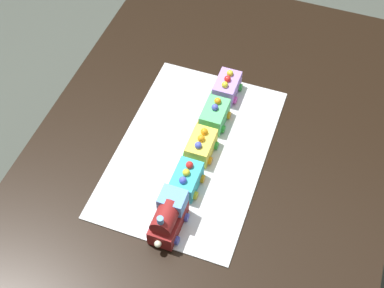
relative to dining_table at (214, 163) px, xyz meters
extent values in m
plane|color=#474C44|center=(0.00, 0.00, -0.63)|extent=(8.00, 8.00, 0.00)
cube|color=black|center=(0.00, 0.00, 0.09)|extent=(1.40, 1.00, 0.03)
cube|color=black|center=(0.64, -0.44, -0.28)|extent=(0.07, 0.07, 0.71)
cube|color=black|center=(0.64, 0.44, -0.28)|extent=(0.07, 0.07, 0.71)
cube|color=silver|center=(-0.06, 0.05, 0.11)|extent=(0.60, 0.40, 0.00)
cube|color=maroon|center=(-0.30, 0.03, 0.14)|extent=(0.12, 0.06, 0.05)
cylinder|color=maroon|center=(-0.32, 0.03, 0.18)|extent=(0.07, 0.05, 0.05)
cube|color=#669EEA|center=(-0.27, 0.03, 0.18)|extent=(0.06, 0.06, 0.04)
cylinder|color=#669EEA|center=(-0.34, 0.03, 0.21)|extent=(0.02, 0.02, 0.03)
sphere|color=#F4EFCC|center=(-0.37, 0.03, 0.14)|extent=(0.02, 0.02, 0.02)
cylinder|color=#4C59D8|center=(-0.34, -0.01, 0.12)|extent=(0.02, 0.01, 0.02)
cylinder|color=#4C59D8|center=(-0.27, -0.01, 0.12)|extent=(0.02, 0.01, 0.02)
cylinder|color=#D84CB2|center=(-0.34, 0.06, 0.12)|extent=(0.02, 0.01, 0.02)
cylinder|color=#D84CB2|center=(-0.27, 0.06, 0.12)|extent=(0.02, 0.01, 0.02)
cube|color=#38B7C6|center=(-0.17, 0.03, 0.14)|extent=(0.10, 0.06, 0.06)
cylinder|color=yellow|center=(-0.20, -0.01, 0.12)|extent=(0.02, 0.01, 0.02)
cylinder|color=orange|center=(-0.14, -0.01, 0.12)|extent=(0.02, 0.01, 0.02)
cylinder|color=red|center=(-0.20, 0.06, 0.12)|extent=(0.02, 0.01, 0.02)
cylinder|color=#4C59D8|center=(-0.14, 0.06, 0.12)|extent=(0.02, 0.01, 0.02)
sphere|color=red|center=(-0.15, 0.03, 0.17)|extent=(0.02, 0.02, 0.02)
sphere|color=#4C59D8|center=(-0.20, 0.03, 0.17)|extent=(0.02, 0.02, 0.02)
sphere|color=yellow|center=(-0.17, 0.03, 0.17)|extent=(0.02, 0.02, 0.02)
cube|color=#F4E04C|center=(-0.05, 0.03, 0.14)|extent=(0.10, 0.06, 0.06)
cylinder|color=orange|center=(-0.08, -0.01, 0.12)|extent=(0.02, 0.01, 0.02)
cylinder|color=green|center=(-0.02, -0.01, 0.12)|extent=(0.02, 0.01, 0.02)
cylinder|color=green|center=(-0.08, 0.06, 0.12)|extent=(0.02, 0.01, 0.02)
cylinder|color=yellow|center=(-0.02, 0.06, 0.12)|extent=(0.02, 0.01, 0.02)
sphere|color=orange|center=(-0.03, 0.03, 0.17)|extent=(0.02, 0.02, 0.02)
sphere|color=orange|center=(-0.05, 0.03, 0.17)|extent=(0.02, 0.02, 0.02)
sphere|color=#4C59D8|center=(-0.08, 0.03, 0.17)|extent=(0.02, 0.02, 0.02)
cube|color=#59CC7A|center=(0.07, 0.03, 0.14)|extent=(0.10, 0.06, 0.06)
cylinder|color=green|center=(0.04, -0.01, 0.12)|extent=(0.02, 0.01, 0.02)
cylinder|color=orange|center=(0.09, -0.01, 0.12)|extent=(0.02, 0.01, 0.02)
cylinder|color=orange|center=(0.04, 0.06, 0.12)|extent=(0.02, 0.01, 0.02)
cylinder|color=yellow|center=(0.09, 0.06, 0.12)|extent=(0.02, 0.01, 0.02)
sphere|color=orange|center=(0.09, 0.03, 0.17)|extent=(0.02, 0.02, 0.02)
sphere|color=#4C59D8|center=(0.07, 0.03, 0.17)|extent=(0.02, 0.02, 0.02)
cube|color=#AD84E0|center=(0.18, 0.03, 0.14)|extent=(0.10, 0.06, 0.06)
cylinder|color=#D84CB2|center=(0.16, -0.01, 0.12)|extent=(0.02, 0.01, 0.02)
cylinder|color=green|center=(0.21, -0.01, 0.12)|extent=(0.02, 0.01, 0.02)
cylinder|color=green|center=(0.16, 0.06, 0.12)|extent=(0.02, 0.01, 0.02)
cylinder|color=#4C59D8|center=(0.21, 0.06, 0.12)|extent=(0.02, 0.01, 0.02)
sphere|color=red|center=(0.18, 0.03, 0.17)|extent=(0.02, 0.02, 0.02)
sphere|color=yellow|center=(0.16, 0.03, 0.17)|extent=(0.02, 0.02, 0.02)
sphere|color=yellow|center=(0.21, 0.03, 0.17)|extent=(0.02, 0.02, 0.02)
camera|label=1|loc=(-0.89, -0.25, 1.31)|focal=49.97mm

